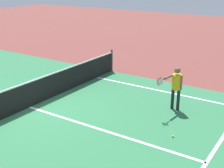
# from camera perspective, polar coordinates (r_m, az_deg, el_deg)

# --- Properties ---
(ground_plane) EXTENTS (60.00, 60.00, 0.00)m
(ground_plane) POSITION_cam_1_polar(r_m,az_deg,el_deg) (11.62, -14.80, -4.12)
(ground_plane) COLOR brown
(court_surface_inbounds) EXTENTS (10.62, 24.40, 0.00)m
(court_surface_inbounds) POSITION_cam_1_polar(r_m,az_deg,el_deg) (11.62, -14.80, -4.11)
(court_surface_inbounds) COLOR #2D7247
(court_surface_inbounds) RESTS_ON ground_plane
(line_service_near) EXTENTS (8.22, 0.10, 0.01)m
(line_service_near) POSITION_cam_1_polar(r_m,az_deg,el_deg) (8.48, 16.85, -13.61)
(line_service_near) COLOR white
(line_service_near) RESTS_ON ground_plane
(line_center_service) EXTENTS (0.10, 6.40, 0.01)m
(line_center_service) POSITION_cam_1_polar(r_m,az_deg,el_deg) (9.65, -1.71, -8.41)
(line_center_service) COLOR white
(line_center_service) RESTS_ON ground_plane
(net) EXTENTS (10.82, 0.09, 1.07)m
(net) POSITION_cam_1_polar(r_m,az_deg,el_deg) (11.44, -15.01, -1.85)
(net) COLOR #33383D
(net) RESTS_ON ground_plane
(player_near) EXTENTS (1.15, 0.59, 1.54)m
(player_near) POSITION_cam_1_polar(r_m,az_deg,el_deg) (10.93, 11.61, -0.02)
(player_near) COLOR black
(player_near) RESTS_ON ground_plane
(tennis_ball_mid_court) EXTENTS (0.07, 0.07, 0.07)m
(tennis_ball_mid_court) POSITION_cam_1_polar(r_m,az_deg,el_deg) (9.42, 11.07, -9.35)
(tennis_ball_mid_court) COLOR #CCE033
(tennis_ball_mid_court) RESTS_ON ground_plane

